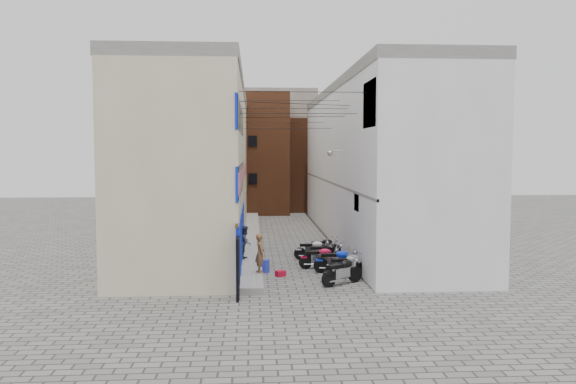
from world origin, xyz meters
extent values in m
plane|color=#585653|center=(0.00, 0.00, 0.00)|extent=(90.00, 90.00, 0.00)
cube|color=slate|center=(-2.05, 13.00, 0.12)|extent=(0.90, 26.00, 0.25)
cube|color=#C1B892|center=(-5.00, 13.00, 4.25)|extent=(5.00, 26.00, 8.50)
cube|color=#C77074|center=(-2.54, 13.00, 4.00)|extent=(0.10, 26.00, 0.80)
cube|color=#0C23BF|center=(-2.53, 4.90, 1.30)|extent=(0.12, 10.20, 2.40)
cube|color=#0C23BF|center=(-2.55, 4.90, 5.30)|extent=(0.10, 10.20, 4.00)
cube|color=slate|center=(-5.00, 13.00, 8.75)|extent=(5.10, 26.00, 0.50)
cube|color=black|center=(-2.52, -0.40, 1.10)|extent=(0.10, 1.20, 2.20)
cube|color=silver|center=(5.00, 13.00, 4.25)|extent=(5.00, 26.00, 8.50)
cube|color=#0C23BF|center=(2.55, 1.50, 7.00)|extent=(0.10, 2.40, 1.80)
cube|color=white|center=(2.56, 4.00, 3.00)|extent=(0.08, 1.00, 0.70)
cylinder|color=#B2B2B7|center=(2.15, 7.00, 5.20)|extent=(0.80, 0.06, 0.06)
sphere|color=#B2B2B7|center=(1.75, 7.00, 5.10)|extent=(0.28, 0.28, 0.28)
cube|color=slate|center=(5.00, 13.00, 8.75)|extent=(5.10, 26.00, 0.50)
cube|color=slate|center=(2.54, 13.00, 3.40)|extent=(0.10, 26.00, 0.12)
cube|color=brown|center=(-2.00, 28.00, 5.00)|extent=(6.00, 6.00, 10.00)
cube|color=brown|center=(3.00, 30.00, 4.00)|extent=(5.00, 6.00, 8.00)
cube|color=slate|center=(0.00, 34.00, 5.50)|extent=(8.00, 5.00, 11.00)
cube|color=black|center=(0.00, 25.20, 1.20)|extent=(2.00, 0.30, 2.40)
cylinder|color=black|center=(0.00, 2.00, 7.50)|extent=(5.20, 0.02, 0.02)
cylinder|color=black|center=(0.00, 4.00, 6.80)|extent=(5.20, 0.02, 0.02)
cylinder|color=black|center=(0.00, 6.50, 7.20)|extent=(5.20, 0.02, 0.02)
cylinder|color=black|center=(0.00, 9.00, 7.80)|extent=(5.20, 0.02, 0.02)
cylinder|color=black|center=(0.00, 12.00, 6.50)|extent=(5.20, 0.02, 0.02)
cylinder|color=black|center=(0.00, 15.00, 7.00)|extent=(5.20, 0.02, 0.02)
cylinder|color=black|center=(0.00, 5.00, 7.30)|extent=(5.65, 2.07, 0.02)
cylinder|color=black|center=(0.00, 8.00, 6.90)|extent=(5.80, 1.58, 0.02)
imported|color=brown|center=(-1.70, 2.67, 1.05)|extent=(0.48, 0.64, 1.59)
imported|color=#2F3547|center=(-2.35, 5.70, 1.01)|extent=(0.73, 0.86, 1.53)
cylinder|color=#2739C7|center=(-1.46, 3.80, 0.28)|extent=(0.44, 0.44, 0.56)
cylinder|color=blue|center=(-1.55, 4.01, 0.25)|extent=(0.42, 0.42, 0.51)
cube|color=#B30C25|center=(-0.84, 3.02, 0.12)|extent=(0.47, 0.42, 0.24)
camera|label=1|loc=(-1.97, -19.98, 5.17)|focal=35.00mm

